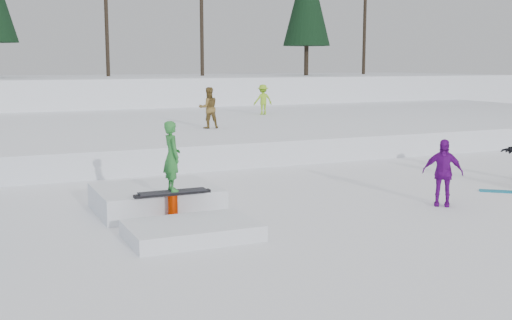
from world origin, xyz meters
name	(u,v)px	position (x,y,z in m)	size (l,w,h in m)	color
ground	(275,231)	(0.00, 0.00, 0.00)	(120.00, 120.00, 0.00)	white
snow_berm	(62,97)	(0.00, 30.00, 1.20)	(60.00, 14.00, 2.40)	white
snow_midrise	(108,132)	(0.00, 16.00, 0.40)	(50.00, 18.00, 0.80)	white
walker_olive	(209,108)	(2.97, 11.84, 1.58)	(0.75, 0.59, 1.55)	brown
walker_ygreen	(263,100)	(7.56, 16.85, 1.52)	(0.93, 0.53, 1.44)	#8EC824
spectator_purple	(443,173)	(4.50, 0.45, 0.77)	(0.91, 0.38, 1.55)	#6A0B88
loose_board_teal	(508,192)	(7.08, 0.95, 0.01)	(1.40, 0.28, 0.03)	#126C8C
jib_rail_feature	(165,204)	(-1.65, 1.94, 0.30)	(2.60, 4.40, 2.11)	white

